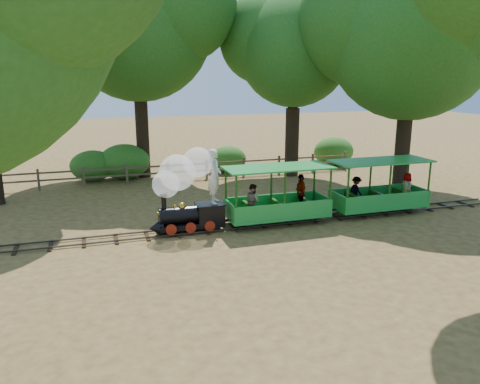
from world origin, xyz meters
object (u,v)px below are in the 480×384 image
object	(u,v)px
locomotive	(186,184)
carriage_front	(278,201)
carriage_rear	(379,193)
fence	(187,169)

from	to	relation	value
locomotive	carriage_front	xyz separation A→B (m)	(3.27, -0.08, -0.85)
locomotive	carriage_rear	size ratio (longest dim) A/B	0.77
locomotive	fence	distance (m)	8.17
locomotive	carriage_rear	distance (m)	7.53
carriage_front	carriage_rear	bearing A→B (deg)	0.26
locomotive	carriage_front	distance (m)	3.38
carriage_front	fence	xyz separation A→B (m)	(-1.65, 8.01, -0.25)
carriage_front	fence	world-z (taller)	carriage_front
carriage_rear	locomotive	bearing A→B (deg)	179.55
carriage_front	carriage_rear	xyz separation A→B (m)	(4.20, 0.02, -0.03)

